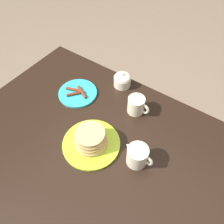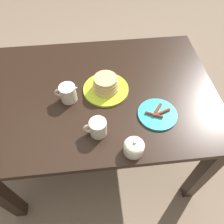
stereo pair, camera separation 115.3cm
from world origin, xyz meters
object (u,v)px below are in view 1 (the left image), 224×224
coffee_mug (137,105)px  pancake_plate (90,141)px  sugar_bowl (122,80)px  creamer_pitcher (137,155)px  side_plate_bacon (78,93)px

coffee_mug → pancake_plate: bearing=-103.0°
coffee_mug → sugar_bowl: size_ratio=1.23×
pancake_plate → coffee_mug: 0.27m
coffee_mug → creamer_pitcher: (0.13, -0.22, 0.00)m
side_plate_bacon → coffee_mug: (0.30, 0.07, 0.04)m
creamer_pitcher → sugar_bowl: bearing=130.4°
pancake_plate → sugar_bowl: pancake_plate is taller
pancake_plate → creamer_pitcher: (0.19, 0.04, 0.01)m
sugar_bowl → pancake_plate: bearing=-77.0°
creamer_pitcher → sugar_bowl: creamer_pitcher is taller
pancake_plate → side_plate_bacon: pancake_plate is taller
pancake_plate → side_plate_bacon: 0.30m
creamer_pitcher → coffee_mug: bearing=121.1°
side_plate_bacon → sugar_bowl: bearing=50.3°
pancake_plate → side_plate_bacon: size_ratio=1.26×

